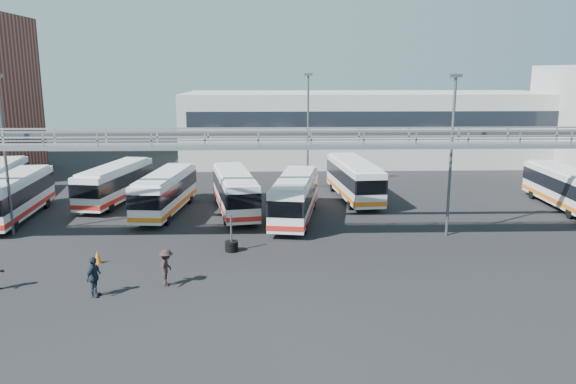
{
  "coord_description": "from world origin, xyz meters",
  "views": [
    {
      "loc": [
        0.71,
        -27.46,
        10.34
      ],
      "look_at": [
        1.74,
        6.0,
        3.14
      ],
      "focal_mm": 35.0,
      "sensor_mm": 36.0,
      "label": 1
    }
  ],
  "objects_px": {
    "pedestrian_c": "(167,267)",
    "light_pole_mid": "(452,147)",
    "bus_5": "(295,196)",
    "bus_6": "(354,178)",
    "light_pole_back": "(308,125)",
    "bus_3": "(165,191)",
    "bus_2": "(115,182)",
    "bus_9": "(565,186)",
    "cone_right": "(97,257)",
    "bus_1": "(14,195)",
    "pedestrian_d": "(94,277)",
    "light_pole_left": "(4,147)",
    "bus_4": "(235,190)",
    "tire_stack": "(231,245)"
  },
  "relations": [
    {
      "from": "pedestrian_c",
      "to": "light_pole_mid",
      "type": "bearing_deg",
      "value": -60.02
    },
    {
      "from": "bus_5",
      "to": "bus_6",
      "type": "relative_size",
      "value": 0.98
    },
    {
      "from": "light_pole_back",
      "to": "pedestrian_c",
      "type": "bearing_deg",
      "value": -110.03
    },
    {
      "from": "bus_3",
      "to": "bus_2",
      "type": "bearing_deg",
      "value": 148.65
    },
    {
      "from": "light_pole_back",
      "to": "bus_9",
      "type": "relative_size",
      "value": 1.0
    },
    {
      "from": "light_pole_back",
      "to": "bus_9",
      "type": "distance_m",
      "value": 21.25
    },
    {
      "from": "bus_9",
      "to": "cone_right",
      "type": "xyz_separation_m",
      "value": [
        -32.16,
        -11.82,
        -1.36
      ]
    },
    {
      "from": "pedestrian_c",
      "to": "cone_right",
      "type": "distance_m",
      "value": 5.62
    },
    {
      "from": "bus_3",
      "to": "light_pole_mid",
      "type": "bearing_deg",
      "value": -12.59
    },
    {
      "from": "bus_1",
      "to": "pedestrian_d",
      "type": "height_order",
      "value": "bus_1"
    },
    {
      "from": "light_pole_left",
      "to": "bus_3",
      "type": "relative_size",
      "value": 1.0
    },
    {
      "from": "bus_3",
      "to": "bus_4",
      "type": "relative_size",
      "value": 0.98
    },
    {
      "from": "bus_9",
      "to": "pedestrian_d",
      "type": "height_order",
      "value": "bus_9"
    },
    {
      "from": "pedestrian_c",
      "to": "pedestrian_d",
      "type": "relative_size",
      "value": 0.96
    },
    {
      "from": "bus_9",
      "to": "pedestrian_c",
      "type": "height_order",
      "value": "bus_9"
    },
    {
      "from": "light_pole_mid",
      "to": "bus_5",
      "type": "height_order",
      "value": "light_pole_mid"
    },
    {
      "from": "bus_3",
      "to": "pedestrian_c",
      "type": "relative_size",
      "value": 5.5
    },
    {
      "from": "bus_1",
      "to": "pedestrian_c",
      "type": "xyz_separation_m",
      "value": [
        13.05,
        -13.06,
        -0.83
      ]
    },
    {
      "from": "light_pole_mid",
      "to": "bus_9",
      "type": "bearing_deg",
      "value": 32.0
    },
    {
      "from": "cone_right",
      "to": "light_pole_left",
      "type": "bearing_deg",
      "value": 141.05
    },
    {
      "from": "pedestrian_d",
      "to": "cone_right",
      "type": "relative_size",
      "value": 2.81
    },
    {
      "from": "bus_2",
      "to": "bus_9",
      "type": "relative_size",
      "value": 1.01
    },
    {
      "from": "bus_5",
      "to": "cone_right",
      "type": "relative_size",
      "value": 15.39
    },
    {
      "from": "bus_1",
      "to": "pedestrian_c",
      "type": "distance_m",
      "value": 18.48
    },
    {
      "from": "light_pole_back",
      "to": "tire_stack",
      "type": "relative_size",
      "value": 4.63
    },
    {
      "from": "cone_right",
      "to": "tire_stack",
      "type": "relative_size",
      "value": 0.31
    },
    {
      "from": "cone_right",
      "to": "bus_6",
      "type": "bearing_deg",
      "value": 43.08
    },
    {
      "from": "light_pole_left",
      "to": "bus_3",
      "type": "distance_m",
      "value": 11.15
    },
    {
      "from": "light_pole_mid",
      "to": "light_pole_back",
      "type": "distance_m",
      "value": 17.0
    },
    {
      "from": "pedestrian_c",
      "to": "cone_right",
      "type": "bearing_deg",
      "value": 55.93
    },
    {
      "from": "light_pole_mid",
      "to": "bus_6",
      "type": "height_order",
      "value": "light_pole_mid"
    },
    {
      "from": "bus_2",
      "to": "pedestrian_d",
      "type": "relative_size",
      "value": 5.33
    },
    {
      "from": "light_pole_mid",
      "to": "bus_2",
      "type": "relative_size",
      "value": 0.99
    },
    {
      "from": "bus_2",
      "to": "tire_stack",
      "type": "distance_m",
      "value": 16.38
    },
    {
      "from": "bus_2",
      "to": "bus_9",
      "type": "xyz_separation_m",
      "value": [
        35.04,
        -2.88,
        0.01
      ]
    },
    {
      "from": "bus_1",
      "to": "tire_stack",
      "type": "xyz_separation_m",
      "value": [
        15.86,
        -7.76,
        -1.39
      ]
    },
    {
      "from": "bus_6",
      "to": "light_pole_back",
      "type": "bearing_deg",
      "value": 123.02
    },
    {
      "from": "bus_1",
      "to": "cone_right",
      "type": "height_order",
      "value": "bus_1"
    },
    {
      "from": "bus_4",
      "to": "bus_6",
      "type": "bearing_deg",
      "value": 13.22
    },
    {
      "from": "tire_stack",
      "to": "pedestrian_c",
      "type": "bearing_deg",
      "value": -118.01
    },
    {
      "from": "pedestrian_d",
      "to": "tire_stack",
      "type": "distance_m",
      "value": 8.9
    },
    {
      "from": "bus_4",
      "to": "pedestrian_d",
      "type": "xyz_separation_m",
      "value": [
        -5.59,
        -15.89,
        -0.75
      ]
    },
    {
      "from": "bus_2",
      "to": "tire_stack",
      "type": "bearing_deg",
      "value": -41.39
    },
    {
      "from": "light_pole_left",
      "to": "bus_5",
      "type": "relative_size",
      "value": 0.96
    },
    {
      "from": "bus_5",
      "to": "bus_6",
      "type": "distance_m",
      "value": 8.23
    },
    {
      "from": "tire_stack",
      "to": "bus_2",
      "type": "bearing_deg",
      "value": 128.27
    },
    {
      "from": "light_pole_left",
      "to": "bus_2",
      "type": "bearing_deg",
      "value": 64.56
    },
    {
      "from": "bus_1",
      "to": "bus_3",
      "type": "bearing_deg",
      "value": 4.51
    },
    {
      "from": "light_pole_left",
      "to": "bus_5",
      "type": "height_order",
      "value": "light_pole_left"
    },
    {
      "from": "bus_4",
      "to": "pedestrian_c",
      "type": "xyz_separation_m",
      "value": [
        -2.45,
        -14.59,
        -0.79
      ]
    }
  ]
}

